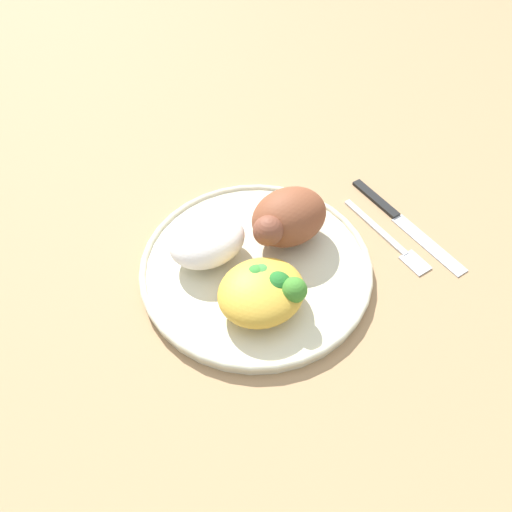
{
  "coord_description": "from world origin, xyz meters",
  "views": [
    {
      "loc": [
        0.18,
        0.29,
        0.43
      ],
      "look_at": [
        0.0,
        0.0,
        0.03
      ],
      "focal_mm": 32.85,
      "sensor_mm": 36.0,
      "label": 1
    }
  ],
  "objects_px": {
    "roasted_chicken": "(287,218)",
    "knife": "(396,215)",
    "fork": "(389,238)",
    "plate": "(256,266)",
    "rice_pile": "(207,241)",
    "mac_cheese_with_broccoli": "(264,290)"
  },
  "relations": [
    {
      "from": "rice_pile",
      "to": "knife",
      "type": "xyz_separation_m",
      "value": [
        -0.24,
        0.06,
        -0.04
      ]
    },
    {
      "from": "fork",
      "to": "roasted_chicken",
      "type": "bearing_deg",
      "value": -27.62
    },
    {
      "from": "mac_cheese_with_broccoli",
      "to": "knife",
      "type": "height_order",
      "value": "mac_cheese_with_broccoli"
    },
    {
      "from": "roasted_chicken",
      "to": "knife",
      "type": "bearing_deg",
      "value": 166.87
    },
    {
      "from": "plate",
      "to": "roasted_chicken",
      "type": "relative_size",
      "value": 2.64
    },
    {
      "from": "knife",
      "to": "roasted_chicken",
      "type": "bearing_deg",
      "value": -13.13
    },
    {
      "from": "plate",
      "to": "knife",
      "type": "relative_size",
      "value": 1.41
    },
    {
      "from": "rice_pile",
      "to": "mac_cheese_with_broccoli",
      "type": "relative_size",
      "value": 0.95
    },
    {
      "from": "roasted_chicken",
      "to": "knife",
      "type": "relative_size",
      "value": 0.53
    },
    {
      "from": "rice_pile",
      "to": "fork",
      "type": "relative_size",
      "value": 0.63
    },
    {
      "from": "mac_cheese_with_broccoli",
      "to": "fork",
      "type": "height_order",
      "value": "mac_cheese_with_broccoli"
    },
    {
      "from": "plate",
      "to": "rice_pile",
      "type": "height_order",
      "value": "rice_pile"
    },
    {
      "from": "rice_pile",
      "to": "mac_cheese_with_broccoli",
      "type": "height_order",
      "value": "mac_cheese_with_broccoli"
    },
    {
      "from": "plate",
      "to": "knife",
      "type": "xyz_separation_m",
      "value": [
        -0.2,
        0.02,
        -0.01
      ]
    },
    {
      "from": "mac_cheese_with_broccoli",
      "to": "fork",
      "type": "bearing_deg",
      "value": -178.19
    },
    {
      "from": "plate",
      "to": "mac_cheese_with_broccoli",
      "type": "height_order",
      "value": "mac_cheese_with_broccoli"
    },
    {
      "from": "rice_pile",
      "to": "fork",
      "type": "height_order",
      "value": "rice_pile"
    },
    {
      "from": "fork",
      "to": "mac_cheese_with_broccoli",
      "type": "bearing_deg",
      "value": 1.81
    },
    {
      "from": "roasted_chicken",
      "to": "fork",
      "type": "distance_m",
      "value": 0.14
    },
    {
      "from": "mac_cheese_with_broccoli",
      "to": "fork",
      "type": "xyz_separation_m",
      "value": [
        -0.19,
        -0.01,
        -0.03
      ]
    },
    {
      "from": "mac_cheese_with_broccoli",
      "to": "roasted_chicken",
      "type": "bearing_deg",
      "value": -137.84
    },
    {
      "from": "roasted_chicken",
      "to": "fork",
      "type": "relative_size",
      "value": 0.71
    }
  ]
}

